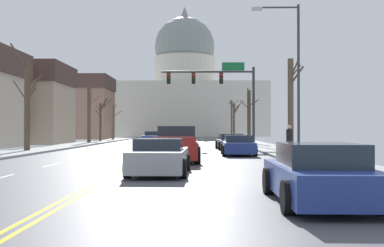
# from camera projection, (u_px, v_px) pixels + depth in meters

# --- Properties ---
(ground) EXTENTS (20.00, 180.00, 0.20)m
(ground) POSITION_uv_depth(u_px,v_px,m) (141.00, 159.00, 23.14)
(ground) COLOR #4E4E53
(signal_gantry) EXTENTS (7.91, 0.41, 7.06)m
(signal_gantry) POSITION_uv_depth(u_px,v_px,m) (221.00, 86.00, 38.51)
(signal_gantry) COLOR #28282D
(signal_gantry) RESTS_ON ground
(street_lamp_right) EXTENTS (2.54, 0.24, 8.01)m
(street_lamp_right) POSITION_uv_depth(u_px,v_px,m) (292.00, 66.00, 24.06)
(street_lamp_right) COLOR #333338
(street_lamp_right) RESTS_ON ground
(capitol_building) EXTENTS (34.35, 23.76, 28.73)m
(capitol_building) POSITION_uv_depth(u_px,v_px,m) (185.00, 95.00, 101.05)
(capitol_building) COLOR beige
(capitol_building) RESTS_ON ground
(sedan_near_00) EXTENTS (2.20, 4.42, 1.21)m
(sedan_near_00) POSITION_uv_depth(u_px,v_px,m) (231.00, 142.00, 34.56)
(sedan_near_00) COLOR #6B6056
(sedan_near_00) RESTS_ON ground
(sedan_near_01) EXTENTS (2.07, 4.65, 1.20)m
(sedan_near_01) POSITION_uv_depth(u_px,v_px,m) (238.00, 146.00, 27.34)
(sedan_near_01) COLOR navy
(sedan_near_01) RESTS_ON ground
(pickup_truck_near_02) EXTENTS (2.31, 5.41, 1.71)m
(pickup_truck_near_02) POSITION_uv_depth(u_px,v_px,m) (176.00, 146.00, 22.06)
(pickup_truck_near_02) COLOR maroon
(pickup_truck_near_02) RESTS_ON ground
(sedan_near_03) EXTENTS (2.07, 4.42, 1.24)m
(sedan_near_03) POSITION_uv_depth(u_px,v_px,m) (160.00, 157.00, 15.83)
(sedan_near_03) COLOR #9EA3A8
(sedan_near_03) RESTS_ON ground
(sedan_near_04) EXTENTS (2.02, 4.29, 1.28)m
(sedan_near_04) POSITION_uv_depth(u_px,v_px,m) (319.00, 175.00, 9.64)
(sedan_near_04) COLOR navy
(sedan_near_04) RESTS_ON ground
(sedan_oncoming_00) EXTENTS (2.10, 4.39, 1.31)m
(sedan_oncoming_00) POSITION_uv_depth(u_px,v_px,m) (153.00, 138.00, 48.40)
(sedan_oncoming_00) COLOR navy
(sedan_oncoming_00) RESTS_ON ground
(sedan_oncoming_01) EXTENTS (2.15, 4.71, 1.29)m
(sedan_oncoming_01) POSITION_uv_depth(u_px,v_px,m) (161.00, 136.00, 58.94)
(sedan_oncoming_01) COLOR silver
(sedan_oncoming_01) RESTS_ON ground
(sedan_oncoming_02) EXTENTS (2.10, 4.35, 1.18)m
(sedan_oncoming_02) POSITION_uv_depth(u_px,v_px,m) (168.00, 135.00, 71.03)
(sedan_oncoming_02) COLOR silver
(sedan_oncoming_02) RESTS_ON ground
(flank_building_00) EXTENTS (9.98, 8.20, 8.29)m
(flank_building_00) POSITION_uv_depth(u_px,v_px,m) (20.00, 104.00, 47.64)
(flank_building_00) COLOR tan
(flank_building_00) RESTS_ON ground
(flank_building_01) EXTENTS (8.87, 8.87, 9.70)m
(flank_building_01) POSITION_uv_depth(u_px,v_px,m) (83.00, 107.00, 70.87)
(flank_building_01) COLOR #8C6656
(flank_building_01) RESTS_ON ground
(bare_tree_00) EXTENTS (0.80, 2.14, 5.69)m
(bare_tree_00) POSITION_uv_depth(u_px,v_px,m) (291.00, 103.00, 27.61)
(bare_tree_00) COLOR brown
(bare_tree_00) RESTS_ON ground
(bare_tree_01) EXTENTS (1.91, 1.33, 5.31)m
(bare_tree_01) POSITION_uv_depth(u_px,v_px,m) (113.00, 121.00, 61.14)
(bare_tree_01) COLOR brown
(bare_tree_01) RESTS_ON ground
(bare_tree_02) EXTENTS (1.94, 2.04, 5.55)m
(bare_tree_02) POSITION_uv_depth(u_px,v_px,m) (249.00, 116.00, 46.34)
(bare_tree_02) COLOR #423328
(bare_tree_02) RESTS_ON ground
(bare_tree_03) EXTENTS (1.37, 1.71, 6.31)m
(bare_tree_03) POSITION_uv_depth(u_px,v_px,m) (89.00, 114.00, 47.62)
(bare_tree_03) COLOR brown
(bare_tree_03) RESTS_ON ground
(bare_tree_04) EXTENTS (2.13, 1.79, 5.40)m
(bare_tree_04) POSITION_uv_depth(u_px,v_px,m) (234.00, 119.00, 65.78)
(bare_tree_04) COLOR #4C3D2D
(bare_tree_04) RESTS_ON ground
(bare_tree_05) EXTENTS (2.18, 1.32, 5.00)m
(bare_tree_05) POSITION_uv_depth(u_px,v_px,m) (101.00, 119.00, 53.11)
(bare_tree_05) COLOR #4C3D2D
(bare_tree_05) RESTS_ON ground
(bare_tree_06) EXTENTS (1.28, 2.12, 6.13)m
(bare_tree_06) POSITION_uv_depth(u_px,v_px,m) (232.00, 117.00, 72.60)
(bare_tree_06) COLOR brown
(bare_tree_06) RESTS_ON ground
(bare_tree_07) EXTENTS (2.14, 1.86, 6.98)m
(bare_tree_07) POSITION_uv_depth(u_px,v_px,m) (27.00, 104.00, 30.47)
(bare_tree_07) COLOR #4C3D2D
(bare_tree_07) RESTS_ON ground
(pedestrian_00) EXTENTS (0.35, 0.34, 1.63)m
(pedestrian_00) POSITION_uv_depth(u_px,v_px,m) (289.00, 139.00, 24.42)
(pedestrian_00) COLOR #33333D
(pedestrian_00) RESTS_ON ground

